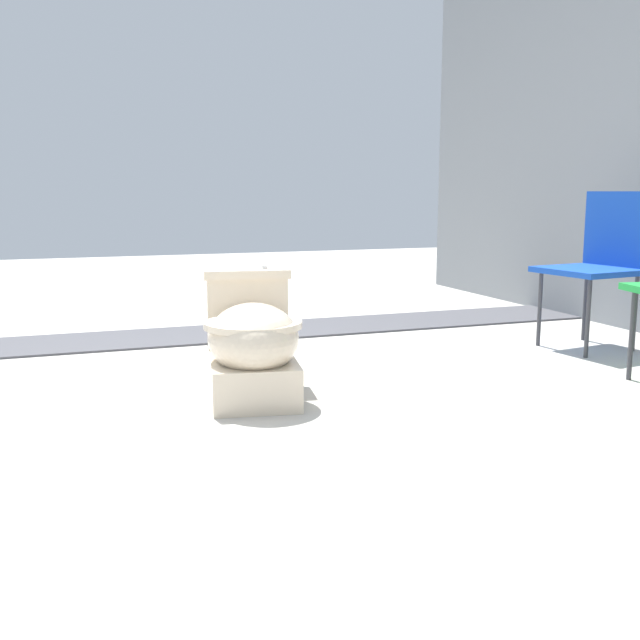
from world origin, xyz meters
name	(u,v)px	position (x,y,z in m)	size (l,w,h in m)	color
ground_plane	(178,398)	(0.00, 0.00, 0.00)	(14.00, 14.00, 0.00)	#B7B2A8
gravel_strip	(226,333)	(-1.30, 0.50, 0.01)	(0.56, 8.00, 0.01)	#4C4C51
toilet	(251,344)	(0.07, 0.30, 0.22)	(0.68, 0.48, 0.52)	beige
folding_chair_left	(603,253)	(-0.25, 2.32, 0.51)	(0.49, 0.49, 0.83)	#1947B2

